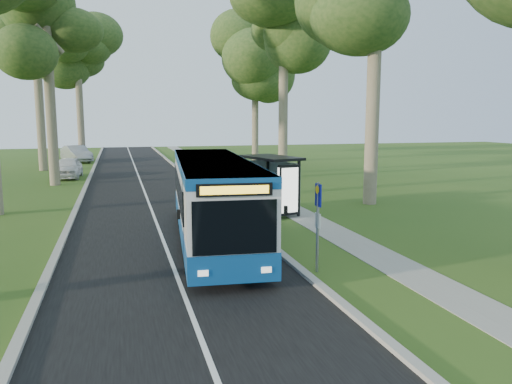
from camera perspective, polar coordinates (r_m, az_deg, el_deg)
ground at (r=18.17m, az=0.82°, el=-5.57°), size 120.00×120.00×0.00m
road at (r=27.30m, az=-12.26°, el=-0.97°), size 7.00×100.00×0.02m
kerb_east at (r=27.70m, az=-5.02°, el=-0.56°), size 0.25×100.00×0.12m
kerb_west at (r=27.33m, az=-19.60°, el=-1.15°), size 0.25×100.00×0.12m
centre_line at (r=27.30m, az=-12.26°, el=-0.94°), size 0.12×100.00×0.00m
footpath at (r=28.40m, az=0.94°, el=-0.40°), size 1.50×100.00×0.02m
bus at (r=17.70m, az=-4.95°, el=-0.88°), size 3.35×11.40×2.98m
bus_stop_sign at (r=14.32m, az=7.08°, el=-2.82°), size 0.09×0.37×2.61m
bus_shelter at (r=22.62m, az=2.43°, el=2.05°), size 2.44×3.43×2.65m
litter_bin at (r=23.53m, az=-0.18°, el=-1.23°), size 0.49×0.49×0.86m
car_white at (r=39.17m, az=-20.68°, el=2.62°), size 1.95×4.50×1.51m
car_silver at (r=52.56m, az=-19.84°, el=4.13°), size 3.48×5.37×1.67m
tree_west_c at (r=35.63m, az=-22.93°, el=17.53°), size 5.20×5.20×14.02m
tree_west_d at (r=45.89m, az=-24.00°, el=16.99°), size 5.20×5.20×15.84m
tree_west_e at (r=55.57m, az=-19.85°, el=16.15°), size 5.20×5.20×16.56m
tree_east_c at (r=37.46m, az=3.21°, el=19.00°), size 5.20×5.20×15.17m
tree_east_d at (r=48.94m, az=-0.10°, el=14.61°), size 5.20×5.20×12.94m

